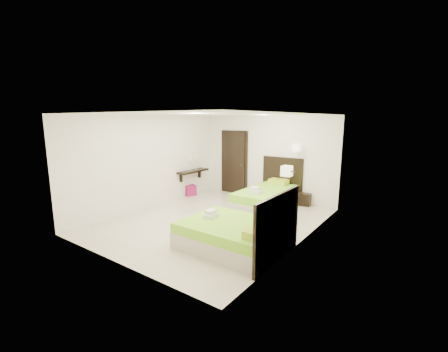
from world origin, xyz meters
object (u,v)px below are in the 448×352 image
Objects in this scene: bed_double at (236,234)px; ottoman at (190,190)px; bed_single at (267,197)px; nightstand at (304,199)px.

bed_double is 5.76× the size of ottoman.
ottoman is (-3.55, 2.59, -0.12)m from bed_double.
ottoman is at bearing 143.83° from bed_double.
bed_double is (0.78, -2.78, -0.03)m from bed_single.
nightstand reaches higher than ottoman.
ottoman is at bearing -176.24° from bed_single.
bed_single is at bearing 105.74° from bed_double.
bed_single reaches higher than nightstand.
bed_single is 5.32× the size of nightstand.
nightstand is at bearing 17.43° from ottoman.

